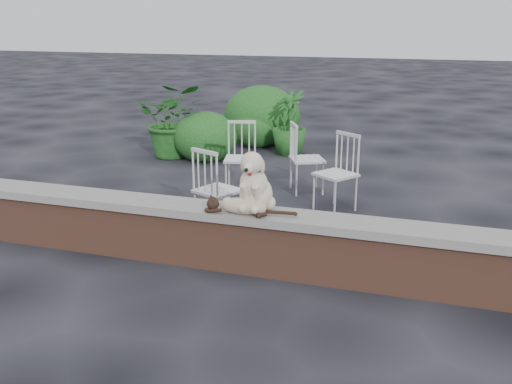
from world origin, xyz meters
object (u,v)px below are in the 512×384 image
(chair_a, at_px, (241,158))
(potted_plant_a, at_px, (173,120))
(cat, at_px, (242,205))
(chair_e, at_px, (307,158))
(chair_d, at_px, (336,173))
(dog, at_px, (256,179))
(chair_c, at_px, (218,189))
(potted_plant_b, at_px, (289,122))

(chair_a, bearing_deg, potted_plant_a, 123.99)
(cat, distance_m, chair_e, 2.73)
(chair_d, bearing_deg, dog, -67.26)
(chair_c, bearing_deg, dog, 153.00)
(dog, xyz_separation_m, chair_d, (0.39, 1.92, -0.40))
(dog, bearing_deg, chair_d, 78.16)
(chair_c, xyz_separation_m, chair_e, (0.60, 1.72, 0.00))
(potted_plant_b, bearing_deg, chair_d, -64.60)
(dog, relative_size, cat, 0.59)
(dog, xyz_separation_m, potted_plant_b, (-0.92, 4.68, -0.32))
(potted_plant_a, height_order, potted_plant_b, potted_plant_a)
(dog, height_order, cat, dog)
(chair_a, bearing_deg, chair_e, 2.83)
(chair_c, height_order, potted_plant_a, potted_plant_a)
(dog, height_order, chair_a, dog)
(chair_a, relative_size, potted_plant_b, 0.85)
(cat, distance_m, chair_d, 2.13)
(chair_a, distance_m, chair_c, 1.48)
(cat, bearing_deg, dog, 61.49)
(chair_c, distance_m, chair_e, 1.82)
(potted_plant_a, bearing_deg, chair_c, -56.43)
(chair_e, bearing_deg, chair_c, 134.30)
(dog, height_order, potted_plant_a, potted_plant_a)
(dog, relative_size, potted_plant_b, 0.53)
(chair_d, bearing_deg, potted_plant_a, -178.17)
(cat, height_order, chair_d, chair_d)
(dog, bearing_deg, potted_plant_a, 124.64)
(chair_d, bearing_deg, cat, -68.58)
(chair_a, xyz_separation_m, chair_e, (0.85, 0.26, 0.00))
(cat, bearing_deg, potted_plant_b, 99.45)
(dog, height_order, potted_plant_b, dog)
(chair_a, bearing_deg, cat, -84.34)
(potted_plant_b, bearing_deg, potted_plant_a, -156.65)
(chair_d, height_order, chair_c, same)
(chair_d, xyz_separation_m, chair_e, (-0.50, 0.65, 0.00))
(chair_c, relative_size, potted_plant_a, 0.76)
(dog, bearing_deg, potted_plant_b, 100.71)
(cat, bearing_deg, potted_plant_a, 122.84)
(dog, distance_m, cat, 0.27)
(potted_plant_a, distance_m, potted_plant_b, 1.98)
(dog, relative_size, potted_plant_a, 0.47)
(chair_e, height_order, potted_plant_a, potted_plant_a)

